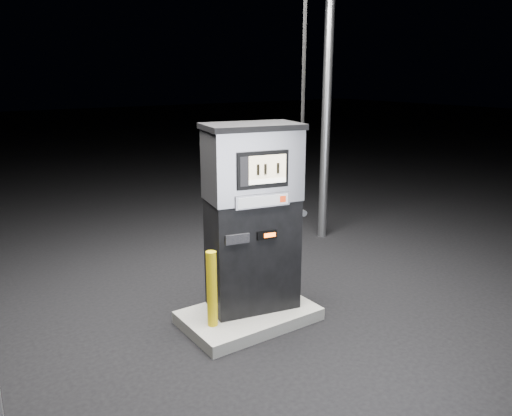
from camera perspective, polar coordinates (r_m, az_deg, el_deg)
ground at (r=6.33m, az=-0.82°, el=-12.80°), size 80.00×80.00×0.00m
pump_island at (r=6.30m, az=-0.82°, el=-12.20°), size 1.60×1.00×0.15m
fuel_dispenser at (r=5.98m, az=-0.39°, el=-0.93°), size 1.31×0.89×4.70m
bollard_left at (r=5.76m, az=-5.06°, el=-9.20°), size 0.13×0.13×0.90m
bollard_right at (r=6.58m, az=3.85°, el=-5.69°), size 0.15×0.15×0.96m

